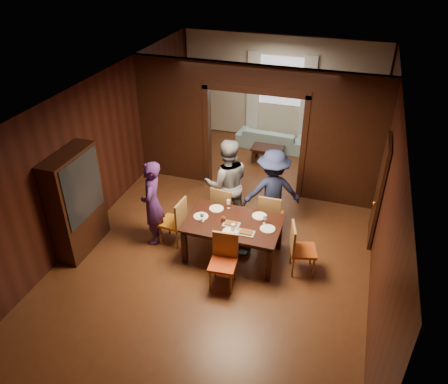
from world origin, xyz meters
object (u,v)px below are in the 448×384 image
(sofa, at_px, (271,138))
(chair_far_r, at_px, (271,214))
(chair_far_l, at_px, (225,206))
(coffee_table, at_px, (267,154))
(person_grey, at_px, (227,184))
(dining_table, at_px, (233,239))
(person_purple, at_px, (152,203))
(hutch, at_px, (76,203))
(chair_left, at_px, (172,221))
(chair_right, at_px, (303,249))
(person_navy, at_px, (272,191))
(chair_near, at_px, (223,263))

(sofa, distance_m, chair_far_r, 3.97)
(chair_far_l, relative_size, chair_far_r, 1.00)
(coffee_table, bearing_deg, person_grey, -93.56)
(sofa, height_order, chair_far_l, chair_far_l)
(dining_table, relative_size, chair_far_r, 1.77)
(person_purple, distance_m, chair_far_r, 2.30)
(hutch, bearing_deg, chair_left, 23.05)
(chair_right, bearing_deg, hutch, 82.69)
(chair_far_l, height_order, chair_far_r, same)
(person_purple, relative_size, person_navy, 0.98)
(sofa, xyz_separation_m, dining_table, (0.33, -4.73, 0.11))
(person_purple, relative_size, coffee_table, 2.14)
(dining_table, height_order, hutch, hutch)
(chair_left, bearing_deg, chair_far_r, 119.56)
(dining_table, height_order, chair_left, chair_left)
(person_navy, relative_size, sofa, 0.94)
(person_purple, height_order, sofa, person_purple)
(person_purple, height_order, coffee_table, person_purple)
(sofa, xyz_separation_m, chair_right, (1.63, -4.76, 0.21))
(chair_left, height_order, hutch, hutch)
(person_navy, relative_size, chair_far_l, 1.80)
(dining_table, distance_m, chair_near, 0.81)
(chair_right, distance_m, chair_near, 1.46)
(person_grey, relative_size, chair_far_l, 1.95)
(chair_far_l, bearing_deg, person_grey, -82.41)
(person_purple, relative_size, hutch, 0.86)
(chair_right, bearing_deg, dining_table, 73.32)
(person_purple, bearing_deg, person_navy, 103.39)
(dining_table, distance_m, chair_far_r, 1.01)
(person_grey, bearing_deg, person_purple, 16.13)
(chair_far_l, relative_size, hutch, 0.48)
(sofa, distance_m, chair_near, 5.56)
(chair_near, bearing_deg, chair_right, 27.36)
(chair_left, distance_m, chair_far_l, 1.14)
(chair_right, bearing_deg, person_navy, 21.23)
(person_grey, height_order, dining_table, person_grey)
(coffee_table, distance_m, chair_left, 3.97)
(sofa, bearing_deg, chair_right, 112.32)
(chair_near, bearing_deg, sofa, 89.09)
(dining_table, bearing_deg, coffee_table, 93.54)
(chair_far_l, distance_m, chair_far_r, 0.94)
(chair_near, relative_size, hutch, 0.48)
(person_grey, xyz_separation_m, person_navy, (0.90, 0.10, -0.07))
(chair_left, distance_m, chair_far_r, 1.92)
(person_grey, relative_size, sofa, 1.02)
(person_navy, distance_m, coffee_table, 2.98)
(person_grey, relative_size, chair_left, 1.95)
(person_purple, bearing_deg, hutch, -77.72)
(person_navy, distance_m, sofa, 3.80)
(chair_far_r, bearing_deg, person_navy, -80.24)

